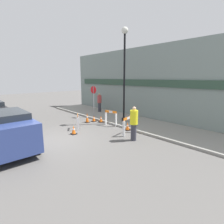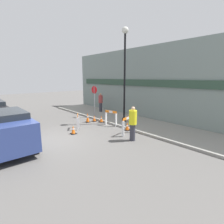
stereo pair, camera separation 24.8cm
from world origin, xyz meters
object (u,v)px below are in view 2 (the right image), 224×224
object	(u,v)px
person_worker	(133,123)
person_pedestrian	(101,102)
streetlamp_post	(125,64)
stop_sign	(94,96)
parked_car_1	(4,129)

from	to	relation	value
person_worker	person_pedestrian	world-z (taller)	person_pedestrian
person_worker	person_pedestrian	distance (m)	7.44
streetlamp_post	stop_sign	size ratio (longest dim) A/B	2.61
streetlamp_post	parked_car_1	distance (m)	7.96
person_pedestrian	streetlamp_post	bearing A→B (deg)	-171.71
streetlamp_post	person_worker	xyz separation A→B (m)	(2.78, -2.13, -3.17)
stop_sign	person_pedestrian	bearing A→B (deg)	-62.54
stop_sign	person_pedestrian	distance (m)	1.97
person_pedestrian	parked_car_1	xyz separation A→B (m)	(3.88, -8.27, -0.03)
streetlamp_post	person_worker	world-z (taller)	streetlamp_post
streetlamp_post	parked_car_1	size ratio (longest dim) A/B	1.59
streetlamp_post	person_pedestrian	distance (m)	5.14
person_worker	streetlamp_post	bearing A→B (deg)	-29.76
stop_sign	parked_car_1	xyz separation A→B (m)	(2.77, -6.82, -0.75)
parked_car_1	streetlamp_post	bearing A→B (deg)	89.06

